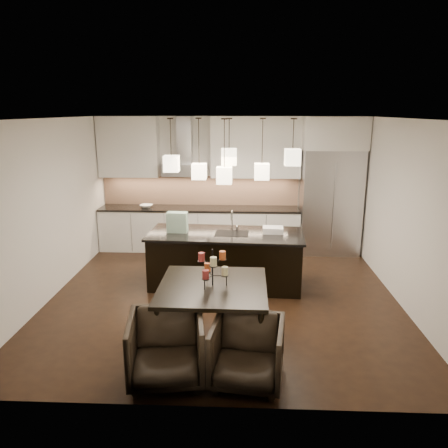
{
  "coord_description": "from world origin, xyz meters",
  "views": [
    {
      "loc": [
        0.3,
        -6.55,
        2.92
      ],
      "look_at": [
        0.0,
        0.2,
        1.15
      ],
      "focal_mm": 35.0,
      "sensor_mm": 36.0,
      "label": 1
    }
  ],
  "objects_px": {
    "refrigerator": "(330,202)",
    "dining_table": "(213,314)",
    "island_body": "(226,260)",
    "armchair_right": "(247,352)",
    "armchair_left": "(166,348)"
  },
  "relations": [
    {
      "from": "dining_table",
      "to": "armchair_right",
      "type": "xyz_separation_m",
      "value": [
        0.43,
        -0.81,
        -0.04
      ]
    },
    {
      "from": "island_body",
      "to": "armchair_left",
      "type": "xyz_separation_m",
      "value": [
        -0.54,
        -2.77,
        -0.06
      ]
    },
    {
      "from": "island_body",
      "to": "armchair_right",
      "type": "xyz_separation_m",
      "value": [
        0.35,
        -2.78,
        -0.08
      ]
    },
    {
      "from": "refrigerator",
      "to": "dining_table",
      "type": "height_order",
      "value": "refrigerator"
    },
    {
      "from": "island_body",
      "to": "dining_table",
      "type": "xyz_separation_m",
      "value": [
        -0.08,
        -1.97,
        -0.04
      ]
    },
    {
      "from": "refrigerator",
      "to": "armchair_left",
      "type": "distance_m",
      "value": 5.4
    },
    {
      "from": "refrigerator",
      "to": "island_body",
      "type": "relative_size",
      "value": 0.86
    },
    {
      "from": "refrigerator",
      "to": "dining_table",
      "type": "relative_size",
      "value": 1.61
    },
    {
      "from": "dining_table",
      "to": "armchair_right",
      "type": "bearing_deg",
      "value": -61.23
    },
    {
      "from": "refrigerator",
      "to": "armchair_right",
      "type": "bearing_deg",
      "value": -110.32
    },
    {
      "from": "refrigerator",
      "to": "island_body",
      "type": "xyz_separation_m",
      "value": [
        -2.08,
        -1.9,
        -0.63
      ]
    },
    {
      "from": "island_body",
      "to": "armchair_right",
      "type": "height_order",
      "value": "island_body"
    },
    {
      "from": "armchair_right",
      "to": "island_body",
      "type": "bearing_deg",
      "value": 104.81
    },
    {
      "from": "armchair_left",
      "to": "island_body",
      "type": "bearing_deg",
      "value": 70.89
    },
    {
      "from": "dining_table",
      "to": "armchair_right",
      "type": "distance_m",
      "value": 0.92
    }
  ]
}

